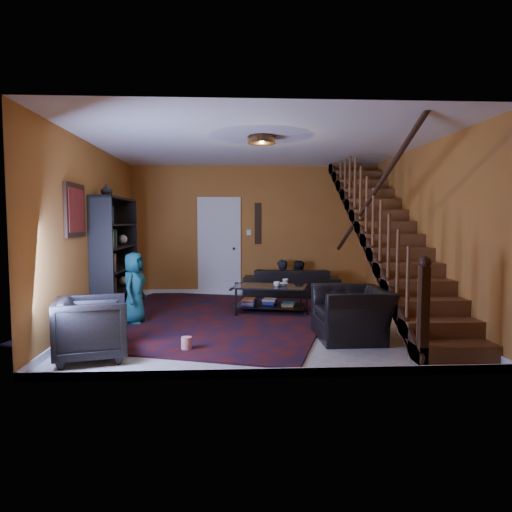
{
  "coord_description": "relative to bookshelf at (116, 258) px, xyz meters",
  "views": [
    {
      "loc": [
        -0.43,
        -7.29,
        1.61
      ],
      "look_at": [
        -0.02,
        0.4,
        1.01
      ],
      "focal_mm": 32.0,
      "sensor_mm": 36.0,
      "label": 1
    }
  ],
  "objects": [
    {
      "name": "floor",
      "position": [
        2.4,
        -0.6,
        -0.96
      ],
      "size": [
        5.5,
        5.5,
        0.0
      ],
      "primitive_type": "plane",
      "color": "beige",
      "rests_on": "ground"
    },
    {
      "name": "room",
      "position": [
        1.07,
        0.73,
        -0.91
      ],
      "size": [
        5.5,
        5.5,
        5.5
      ],
      "color": "#AF7027",
      "rests_on": "ground"
    },
    {
      "name": "staircase",
      "position": [
        4.53,
        -0.6,
        0.43
      ],
      "size": [
        0.95,
        5.02,
        3.18
      ],
      "color": "brown",
      "rests_on": "floor"
    },
    {
      "name": "bookshelf",
      "position": [
        0.0,
        0.0,
        0.0
      ],
      "size": [
        0.35,
        1.8,
        2.0
      ],
      "color": "black",
      "rests_on": "floor"
    },
    {
      "name": "door",
      "position": [
        1.7,
        2.12,
        0.06
      ],
      "size": [
        0.82,
        0.05,
        2.05
      ],
      "primitive_type": "cube",
      "color": "silver",
      "rests_on": "floor"
    },
    {
      "name": "framed_picture",
      "position": [
        -0.17,
        -1.5,
        0.79
      ],
      "size": [
        0.04,
        0.74,
        0.74
      ],
      "primitive_type": "cube",
      "color": "maroon",
      "rests_on": "room"
    },
    {
      "name": "wall_hanging",
      "position": [
        2.55,
        2.13,
        0.59
      ],
      "size": [
        0.14,
        0.03,
        0.9
      ],
      "primitive_type": "cube",
      "color": "black",
      "rests_on": "room"
    },
    {
      "name": "ceiling_fixture",
      "position": [
        2.4,
        -1.4,
        1.78
      ],
      "size": [
        0.4,
        0.4,
        0.1
      ],
      "primitive_type": "cylinder",
      "color": "#3F2814",
      "rests_on": "room"
    },
    {
      "name": "rug",
      "position": [
        1.51,
        -0.42,
        -0.95
      ],
      "size": [
        5.06,
        5.43,
        0.02
      ],
      "primitive_type": "cube",
      "rotation": [
        0.0,
        0.0,
        -0.3
      ],
      "color": "#400E0B",
      "rests_on": "floor"
    },
    {
      "name": "sofa",
      "position": [
        3.25,
        1.7,
        -0.67
      ],
      "size": [
        2.11,
        1.02,
        0.59
      ],
      "primitive_type": "imported",
      "rotation": [
        0.0,
        0.0,
        3.03
      ],
      "color": "black",
      "rests_on": "floor"
    },
    {
      "name": "armchair_left",
      "position": [
        0.35,
        -2.6,
        -0.6
      ],
      "size": [
        0.97,
        0.96,
        0.73
      ],
      "primitive_type": "imported",
      "rotation": [
        0.0,
        0.0,
        1.82
      ],
      "color": "black",
      "rests_on": "floor"
    },
    {
      "name": "armchair_right",
      "position": [
        3.61,
        -1.84,
        -0.62
      ],
      "size": [
        0.96,
        1.09,
        0.7
      ],
      "primitive_type": "imported",
      "rotation": [
        0.0,
        0.0,
        -1.55
      ],
      "color": "black",
      "rests_on": "floor"
    },
    {
      "name": "person_adult_a",
      "position": [
        3.04,
        1.75,
        -0.8
      ],
      "size": [
        0.48,
        0.35,
        1.23
      ],
      "primitive_type": "imported",
      "rotation": [
        0.0,
        0.0,
        3.27
      ],
      "color": "black",
      "rests_on": "sofa"
    },
    {
      "name": "person_adult_b",
      "position": [
        3.39,
        1.75,
        -0.81
      ],
      "size": [
        0.63,
        0.51,
        1.21
      ],
      "primitive_type": "imported",
      "rotation": [
        0.0,
        0.0,
        3.06
      ],
      "color": "black",
      "rests_on": "sofa"
    },
    {
      "name": "person_child",
      "position": [
        0.45,
        -0.77,
        -0.4
      ],
      "size": [
        0.46,
        0.61,
        1.12
      ],
      "primitive_type": "imported",
      "rotation": [
        0.0,
        0.0,
        1.38
      ],
      "color": "#164B57",
      "rests_on": "armchair_left"
    },
    {
      "name": "coffee_table",
      "position": [
        2.64,
        -0.02,
        -0.69
      ],
      "size": [
        1.39,
        1.01,
        0.48
      ],
      "rotation": [
        0.0,
        0.0,
        -0.24
      ],
      "color": "black",
      "rests_on": "floor"
    },
    {
      "name": "cup_a",
      "position": [
        2.75,
        -0.15,
        -0.44
      ],
      "size": [
        0.15,
        0.15,
        0.09
      ],
      "primitive_type": "imported",
      "rotation": [
        0.0,
        0.0,
        0.38
      ],
      "color": "#999999",
      "rests_on": "coffee_table"
    },
    {
      "name": "cup_b",
      "position": [
        2.93,
        0.14,
        -0.44
      ],
      "size": [
        0.13,
        0.13,
        0.1
      ],
      "primitive_type": "imported",
      "rotation": [
        0.0,
        0.0,
        0.36
      ],
      "color": "#999999",
      "rests_on": "coffee_table"
    },
    {
      "name": "bowl",
      "position": [
        2.84,
        -0.05,
        -0.46
      ],
      "size": [
        0.27,
        0.27,
        0.05
      ],
      "primitive_type": "imported",
      "rotation": [
        0.0,
        0.0,
        0.39
      ],
      "color": "#999999",
      "rests_on": "coffee_table"
    },
    {
      "name": "vase",
      "position": [
        -0.0,
        -0.5,
        1.13
      ],
      "size": [
        0.18,
        0.18,
        0.19
      ],
      "primitive_type": "imported",
      "color": "#999999",
      "rests_on": "bookshelf"
    },
    {
      "name": "popcorn_bucket",
      "position": [
        1.41,
        -2.31,
        -0.87
      ],
      "size": [
        0.16,
        0.16,
        0.15
      ],
      "primitive_type": "cylinder",
      "rotation": [
        0.0,
        0.0,
        -0.21
      ],
      "color": "red",
      "rests_on": "rug"
    }
  ]
}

